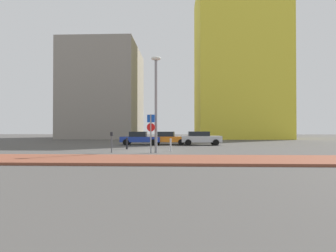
% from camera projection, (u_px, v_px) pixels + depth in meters
% --- Properties ---
extents(ground_plane, '(120.00, 120.00, 0.00)m').
position_uv_depth(ground_plane, '(149.00, 151.00, 19.79)').
color(ground_plane, '#4C4947').
extents(sidewalk_brick, '(40.00, 3.96, 0.14)m').
position_uv_depth(sidewalk_brick, '(136.00, 159.00, 13.76)').
color(sidewalk_brick, brown).
rests_on(sidewalk_brick, ground).
extents(parked_car_blue, '(4.25, 2.00, 1.42)m').
position_uv_depth(parked_car_blue, '(140.00, 138.00, 27.34)').
color(parked_car_blue, '#1E389E').
rests_on(parked_car_blue, ground).
extents(parked_car_orange, '(4.12, 2.21, 1.42)m').
position_uv_depth(parked_car_orange, '(168.00, 138.00, 27.50)').
color(parked_car_orange, orange).
rests_on(parked_car_orange, ground).
extents(parked_car_silver, '(4.25, 2.04, 1.44)m').
position_uv_depth(parked_car_silver, '(200.00, 138.00, 27.05)').
color(parked_car_silver, '#B7BABF').
rests_on(parked_car_silver, ground).
extents(parking_sign_post, '(0.59, 0.16, 2.77)m').
position_uv_depth(parking_sign_post, '(151.00, 129.00, 18.11)').
color(parking_sign_post, gray).
rests_on(parking_sign_post, ground).
extents(parking_meter, '(0.18, 0.14, 1.50)m').
position_uv_depth(parking_meter, '(112.00, 139.00, 18.40)').
color(parking_meter, '#4C4C51').
rests_on(parking_meter, ground).
extents(street_lamp, '(0.70, 0.36, 6.96)m').
position_uv_depth(street_lamp, '(156.00, 96.00, 18.31)').
color(street_lamp, gray).
rests_on(street_lamp, ground).
extents(traffic_bollard_near, '(0.13, 0.13, 0.99)m').
position_uv_depth(traffic_bollard_near, '(171.00, 145.00, 19.61)').
color(traffic_bollard_near, '#B7B7BC').
rests_on(traffic_bollard_near, ground).
extents(traffic_bollard_mid, '(0.16, 0.16, 0.99)m').
position_uv_depth(traffic_bollard_mid, '(127.00, 143.00, 21.53)').
color(traffic_bollard_mid, black).
rests_on(traffic_bollard_mid, ground).
extents(building_colorful_midrise, '(14.95, 14.28, 27.74)m').
position_uv_depth(building_colorful_midrise, '(237.00, 63.00, 47.17)').
color(building_colorful_midrise, gold).
rests_on(building_colorful_midrise, ground).
extents(building_under_construction, '(12.67, 14.96, 16.95)m').
position_uv_depth(building_under_construction, '(105.00, 93.00, 48.23)').
color(building_under_construction, gray).
rests_on(building_under_construction, ground).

